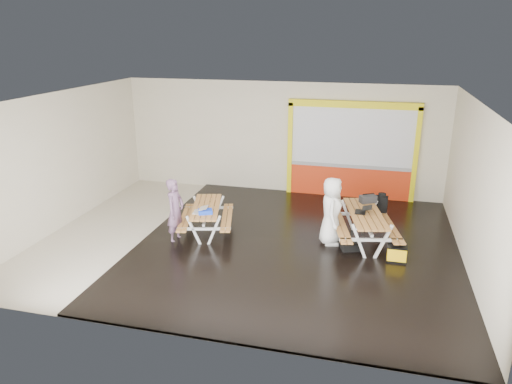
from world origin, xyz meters
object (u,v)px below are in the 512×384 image
(dark_case, at_px, (351,246))
(fluke_bag, at_px, (397,254))
(laptop_right, at_px, (363,210))
(picnic_table_left, at_px, (206,213))
(laptop_left, at_px, (200,210))
(backpack, at_px, (381,203))
(picnic_table_right, at_px, (365,220))
(person_left, at_px, (175,211))
(blue_pouch, at_px, (205,212))
(person_right, at_px, (331,211))
(toolbox, at_px, (368,199))

(dark_case, height_order, fluke_bag, fluke_bag)
(laptop_right, bearing_deg, picnic_table_left, -175.43)
(laptop_left, relative_size, backpack, 0.77)
(fluke_bag, bearing_deg, backpack, 101.89)
(laptop_left, xyz_separation_m, dark_case, (3.63, 0.32, -0.67))
(picnic_table_right, distance_m, laptop_right, 0.26)
(laptop_right, relative_size, backpack, 0.77)
(person_left, xyz_separation_m, dark_case, (4.22, 0.47, -0.66))
(person_left, bearing_deg, picnic_table_left, -39.40)
(picnic_table_left, height_order, blue_pouch, blue_pouch)
(picnic_table_left, height_order, person_right, person_right)
(laptop_left, xyz_separation_m, fluke_bag, (4.66, -0.05, -0.58))
(person_left, height_order, laptop_right, person_left)
(dark_case, bearing_deg, backpack, 65.83)
(toolbox, bearing_deg, picnic_table_left, -164.92)
(picnic_table_left, distance_m, picnic_table_right, 3.92)
(blue_pouch, bearing_deg, laptop_left, 165.90)
(laptop_left, height_order, blue_pouch, laptop_left)
(laptop_left, bearing_deg, person_left, -165.95)
(toolbox, relative_size, backpack, 0.91)
(person_left, relative_size, laptop_right, 4.12)
(laptop_right, bearing_deg, person_left, -168.58)
(picnic_table_right, bearing_deg, picnic_table_left, -175.29)
(toolbox, distance_m, fluke_bag, 1.85)
(laptop_right, relative_size, dark_case, 0.85)
(dark_case, bearing_deg, laptop_left, -174.96)
(person_right, height_order, dark_case, person_right)
(laptop_right, bearing_deg, toolbox, 82.60)
(person_left, height_order, toolbox, person_left)
(person_left, distance_m, person_right, 3.77)
(picnic_table_right, distance_m, laptop_left, 3.98)
(person_right, distance_m, blue_pouch, 3.03)
(toolbox, bearing_deg, backpack, 36.52)
(blue_pouch, bearing_deg, person_right, 11.44)
(person_left, relative_size, laptop_left, 4.13)
(picnic_table_right, xyz_separation_m, fluke_bag, (0.75, -0.81, -0.41))
(blue_pouch, bearing_deg, dark_case, 5.86)
(blue_pouch, xyz_separation_m, fluke_bag, (4.51, -0.01, -0.58))
(backpack, distance_m, dark_case, 1.69)
(person_right, height_order, backpack, person_right)
(laptop_right, xyz_separation_m, backpack, (0.44, 1.01, -0.13))
(fluke_bag, bearing_deg, toolbox, 114.94)
(picnic_table_right, xyz_separation_m, blue_pouch, (-3.75, -0.80, 0.16))
(picnic_table_left, relative_size, picnic_table_right, 0.91)
(toolbox, distance_m, backpack, 0.46)
(person_left, bearing_deg, backpack, -63.47)
(picnic_table_left, bearing_deg, backpack, 17.07)
(picnic_table_left, height_order, person_left, person_left)
(picnic_table_left, bearing_deg, dark_case, -1.87)
(person_right, xyz_separation_m, toolbox, (0.82, 0.94, 0.05))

